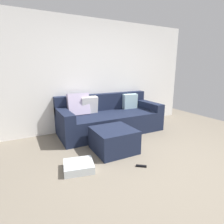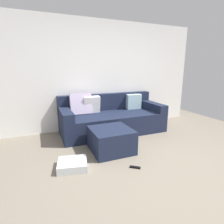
{
  "view_description": "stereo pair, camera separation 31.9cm",
  "coord_description": "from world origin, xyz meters",
  "px_view_note": "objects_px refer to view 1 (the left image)",
  "views": [
    {
      "loc": [
        -1.83,
        -1.74,
        1.46
      ],
      "look_at": [
        -0.18,
        1.39,
        0.6
      ],
      "focal_mm": 29.09,
      "sensor_mm": 36.0,
      "label": 1
    },
    {
      "loc": [
        -1.54,
        -1.87,
        1.46
      ],
      "look_at": [
        -0.18,
        1.39,
        0.6
      ],
      "focal_mm": 29.09,
      "sensor_mm": 36.0,
      "label": 2
    }
  ],
  "objects_px": {
    "ottoman": "(114,140)",
    "storage_bin": "(79,166)",
    "remote_near_ottoman": "(141,166)",
    "couch_sectional": "(109,118)"
  },
  "relations": [
    {
      "from": "ottoman",
      "to": "storage_bin",
      "type": "height_order",
      "value": "ottoman"
    },
    {
      "from": "storage_bin",
      "to": "remote_near_ottoman",
      "type": "relative_size",
      "value": 2.67
    },
    {
      "from": "couch_sectional",
      "to": "remote_near_ottoman",
      "type": "distance_m",
      "value": 1.71
    },
    {
      "from": "couch_sectional",
      "to": "ottoman",
      "type": "height_order",
      "value": "couch_sectional"
    },
    {
      "from": "storage_bin",
      "to": "ottoman",
      "type": "bearing_deg",
      "value": 23.35
    },
    {
      "from": "couch_sectional",
      "to": "ottoman",
      "type": "distance_m",
      "value": 1.06
    },
    {
      "from": "couch_sectional",
      "to": "remote_near_ottoman",
      "type": "height_order",
      "value": "couch_sectional"
    },
    {
      "from": "couch_sectional",
      "to": "remote_near_ottoman",
      "type": "relative_size",
      "value": 14.77
    },
    {
      "from": "couch_sectional",
      "to": "storage_bin",
      "type": "xyz_separation_m",
      "value": [
        -1.16,
        -1.3,
        -0.26
      ]
    },
    {
      "from": "couch_sectional",
      "to": "ottoman",
      "type": "relative_size",
      "value": 3.33
    }
  ]
}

